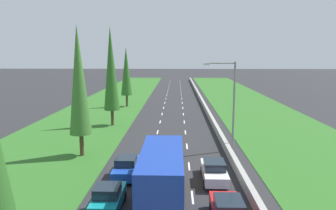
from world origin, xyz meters
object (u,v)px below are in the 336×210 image
object	(u,v)px
blue_sedan_left_lane	(127,166)
poplar_tree_third	(111,69)
white_sedan_right_lane	(214,171)
street_light_mast	(231,100)
blue_box_truck_centre_lane	(163,178)
grey_hatchback_centre_lane	(171,150)
poplar_tree_fourth	(126,72)
teal_hatchback_left_lane	(108,198)
poplar_tree_second	(79,81)

from	to	relation	value
blue_sedan_left_lane	poplar_tree_third	world-z (taller)	poplar_tree_third
white_sedan_right_lane	street_light_mast	xyz separation A→B (m)	(2.44, 7.77, 4.42)
blue_box_truck_centre_lane	poplar_tree_third	xyz separation A→B (m)	(-7.99, 23.59, 5.57)
grey_hatchback_centre_lane	street_light_mast	size ratio (longest dim) A/B	0.43
poplar_tree_fourth	street_light_mast	xyz separation A→B (m)	(14.66, -26.57, -1.32)
teal_hatchback_left_lane	white_sedan_right_lane	distance (m)	8.63
grey_hatchback_centre_lane	blue_box_truck_centre_lane	bearing A→B (deg)	-91.68
blue_sedan_left_lane	street_light_mast	bearing A→B (deg)	36.81
teal_hatchback_left_lane	poplar_tree_fourth	size ratio (longest dim) A/B	0.35
white_sedan_right_lane	street_light_mast	size ratio (longest dim) A/B	0.50
teal_hatchback_left_lane	poplar_tree_third	world-z (taller)	poplar_tree_third
grey_hatchback_centre_lane	teal_hatchback_left_lane	distance (m)	10.47
blue_sedan_left_lane	poplar_tree_second	xyz separation A→B (m)	(-5.12, 4.97, 6.47)
teal_hatchback_left_lane	poplar_tree_third	xyz separation A→B (m)	(-4.58, 23.55, 6.92)
white_sedan_right_lane	poplar_tree_third	xyz separation A→B (m)	(-11.74, 18.73, 6.94)
poplar_tree_second	white_sedan_right_lane	bearing A→B (deg)	-25.45
blue_sedan_left_lane	poplar_tree_fourth	distance (m)	34.47
grey_hatchback_centre_lane	street_light_mast	xyz separation A→B (m)	(5.91, 2.79, 4.40)
grey_hatchback_centre_lane	poplar_tree_third	bearing A→B (deg)	121.05
poplar_tree_second	grey_hatchback_centre_lane	bearing A→B (deg)	-5.01
blue_sedan_left_lane	poplar_tree_second	distance (m)	9.63
poplar_tree_second	poplar_tree_fourth	size ratio (longest dim) A/B	1.13
grey_hatchback_centre_lane	poplar_tree_fourth	distance (m)	31.17
poplar_tree_fourth	teal_hatchback_left_lane	bearing A→B (deg)	-82.64
blue_sedan_left_lane	poplar_tree_fourth	xyz separation A→B (m)	(-5.31, 33.58, 5.74)
blue_box_truck_centre_lane	blue_sedan_left_lane	bearing A→B (deg)	119.32
poplar_tree_third	teal_hatchback_left_lane	bearing A→B (deg)	-78.99
blue_box_truck_centre_lane	poplar_tree_third	world-z (taller)	poplar_tree_third
white_sedan_right_lane	poplar_tree_third	distance (m)	23.17
white_sedan_right_lane	teal_hatchback_left_lane	bearing A→B (deg)	-146.06
poplar_tree_third	street_light_mast	xyz separation A→B (m)	(14.18, -10.96, -2.52)
grey_hatchback_centre_lane	street_light_mast	distance (m)	7.87
white_sedan_right_lane	street_light_mast	bearing A→B (deg)	72.55
white_sedan_right_lane	blue_sedan_left_lane	xyz separation A→B (m)	(-6.92, 0.76, 0.00)
teal_hatchback_left_lane	poplar_tree_second	size ratio (longest dim) A/B	0.31
poplar_tree_second	poplar_tree_fourth	distance (m)	28.62
blue_box_truck_centre_lane	blue_sedan_left_lane	world-z (taller)	blue_box_truck_centre_lane
blue_box_truck_centre_lane	teal_hatchback_left_lane	xyz separation A→B (m)	(-3.41, 0.04, -1.35)
blue_box_truck_centre_lane	street_light_mast	distance (m)	14.39
teal_hatchback_left_lane	blue_sedan_left_lane	size ratio (longest dim) A/B	0.87
teal_hatchback_left_lane	poplar_tree_fourth	world-z (taller)	poplar_tree_fourth
grey_hatchback_centre_lane	blue_sedan_left_lane	size ratio (longest dim) A/B	0.87
teal_hatchback_left_lane	white_sedan_right_lane	xyz separation A→B (m)	(7.16, 4.82, -0.02)
poplar_tree_second	street_light_mast	world-z (taller)	poplar_tree_second
white_sedan_right_lane	poplar_tree_second	xyz separation A→B (m)	(-12.04, 5.73, 6.47)
blue_box_truck_centre_lane	street_light_mast	size ratio (longest dim) A/B	1.04
blue_sedan_left_lane	poplar_tree_second	size ratio (longest dim) A/B	0.36
poplar_tree_second	poplar_tree_fourth	xyz separation A→B (m)	(-0.18, 28.61, -0.73)
blue_sedan_left_lane	blue_box_truck_centre_lane	bearing A→B (deg)	-60.68
poplar_tree_second	poplar_tree_third	world-z (taller)	poplar_tree_third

